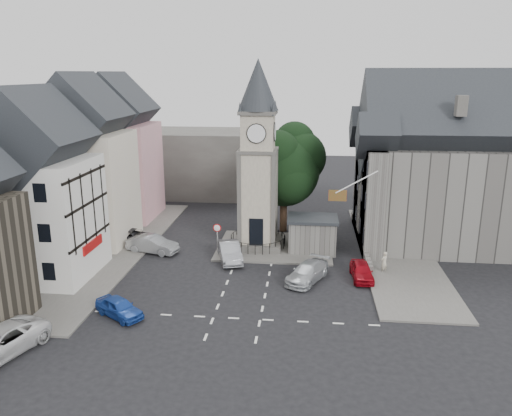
# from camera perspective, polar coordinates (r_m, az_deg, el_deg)

# --- Properties ---
(ground) EXTENTS (120.00, 120.00, 0.00)m
(ground) POSITION_cam_1_polar(r_m,az_deg,el_deg) (37.39, -1.02, -8.60)
(ground) COLOR black
(ground) RESTS_ON ground
(pavement_west) EXTENTS (6.00, 30.00, 0.14)m
(pavement_west) POSITION_cam_1_polar(r_m,az_deg,el_deg) (45.84, -15.83, -4.52)
(pavement_west) COLOR #595651
(pavement_west) RESTS_ON ground
(pavement_east) EXTENTS (6.00, 26.00, 0.14)m
(pavement_east) POSITION_cam_1_polar(r_m,az_deg,el_deg) (45.24, 15.58, -4.77)
(pavement_east) COLOR #595651
(pavement_east) RESTS_ON ground
(central_island) EXTENTS (10.00, 8.00, 0.16)m
(central_island) POSITION_cam_1_polar(r_m,az_deg,el_deg) (44.64, 2.15, -4.45)
(central_island) COLOR #595651
(central_island) RESTS_ON ground
(road_markings) EXTENTS (20.00, 8.00, 0.01)m
(road_markings) POSITION_cam_1_polar(r_m,az_deg,el_deg) (32.48, -2.22, -12.49)
(road_markings) COLOR silver
(road_markings) RESTS_ON ground
(clock_tower) EXTENTS (4.86, 4.86, 16.25)m
(clock_tower) POSITION_cam_1_polar(r_m,az_deg,el_deg) (42.72, 0.23, 5.82)
(clock_tower) COLOR #4C4944
(clock_tower) RESTS_ON ground
(stone_shelter) EXTENTS (4.30, 3.30, 3.08)m
(stone_shelter) POSITION_cam_1_polar(r_m,az_deg,el_deg) (43.61, 6.46, -2.98)
(stone_shelter) COLOR #575450
(stone_shelter) RESTS_ON ground
(town_tree) EXTENTS (7.20, 7.20, 10.80)m
(town_tree) POSITION_cam_1_polar(r_m,az_deg,el_deg) (47.69, 3.24, 5.39)
(town_tree) COLOR black
(town_tree) RESTS_ON ground
(warning_sign_post) EXTENTS (0.70, 0.19, 2.85)m
(warning_sign_post) POSITION_cam_1_polar(r_m,az_deg,el_deg) (42.15, -4.46, -2.89)
(warning_sign_post) COLOR black
(warning_sign_post) RESTS_ON ground
(terrace_pink) EXTENTS (8.10, 7.60, 12.80)m
(terrace_pink) POSITION_cam_1_polar(r_m,az_deg,el_deg) (54.36, -15.45, 5.67)
(terrace_pink) COLOR pink
(terrace_pink) RESTS_ON ground
(terrace_cream) EXTENTS (8.10, 7.60, 12.80)m
(terrace_cream) POSITION_cam_1_polar(r_m,az_deg,el_deg) (47.12, -18.92, 3.99)
(terrace_cream) COLOR beige
(terrace_cream) RESTS_ON ground
(terrace_tudor) EXTENTS (8.10, 7.60, 12.00)m
(terrace_tudor) POSITION_cam_1_polar(r_m,az_deg,el_deg) (40.25, -23.54, 1.14)
(terrace_tudor) COLOR silver
(terrace_tudor) RESTS_ON ground
(backdrop_west) EXTENTS (20.00, 10.00, 8.00)m
(backdrop_west) POSITION_cam_1_polar(r_m,az_deg,el_deg) (64.99, -8.60, 5.23)
(backdrop_west) COLOR #4C4944
(backdrop_west) RESTS_ON ground
(east_building) EXTENTS (14.40, 11.40, 12.60)m
(east_building) POSITION_cam_1_polar(r_m,az_deg,el_deg) (47.20, 19.85, 3.53)
(east_building) COLOR #575450
(east_building) RESTS_ON ground
(east_boundary_wall) EXTENTS (0.40, 16.00, 0.90)m
(east_boundary_wall) POSITION_cam_1_polar(r_m,az_deg,el_deg) (46.59, 11.83, -3.44)
(east_boundary_wall) COLOR #575450
(east_boundary_wall) RESTS_ON ground
(flagpole) EXTENTS (3.68, 0.10, 2.74)m
(flagpole) POSITION_cam_1_polar(r_m,az_deg,el_deg) (38.99, 11.43, 2.93)
(flagpole) COLOR white
(flagpole) RESTS_ON ground
(car_west_blue) EXTENTS (3.88, 3.25, 1.25)m
(car_west_blue) POSITION_cam_1_polar(r_m,az_deg,el_deg) (33.58, -15.37, -10.90)
(car_west_blue) COLOR #1C419D
(car_west_blue) RESTS_ON ground
(car_west_silver) EXTENTS (4.84, 2.71, 1.51)m
(car_west_silver) POSITION_cam_1_polar(r_m,az_deg,el_deg) (44.13, -11.74, -4.07)
(car_west_silver) COLOR gray
(car_west_silver) RESTS_ON ground
(car_west_grey) EXTENTS (4.96, 3.28, 1.26)m
(car_west_grey) POSITION_cam_1_polar(r_m,az_deg,el_deg) (47.07, -13.86, -3.13)
(car_west_grey) COLOR #323235
(car_west_grey) RESTS_ON ground
(car_island_silver) EXTENTS (2.91, 4.95, 1.54)m
(car_island_silver) POSITION_cam_1_polar(r_m,az_deg,el_deg) (41.50, -3.04, -5.00)
(car_island_silver) COLOR #999BA2
(car_island_silver) RESTS_ON ground
(car_island_east) EXTENTS (3.76, 5.07, 1.36)m
(car_island_east) POSITION_cam_1_polar(r_m,az_deg,el_deg) (37.76, 5.92, -7.32)
(car_island_east) COLOR #B5B9BE
(car_island_east) RESTS_ON ground
(car_east_red) EXTENTS (1.74, 3.85, 1.28)m
(car_east_red) POSITION_cam_1_polar(r_m,az_deg,el_deg) (38.72, 11.98, -7.06)
(car_east_red) COLOR #9B0813
(car_east_red) RESTS_ON ground
(pedestrian) EXTENTS (0.75, 0.73, 1.73)m
(pedestrian) POSITION_cam_1_polar(r_m,az_deg,el_deg) (40.20, 14.43, -6.02)
(pedestrian) COLOR #C0B79F
(pedestrian) RESTS_ON ground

